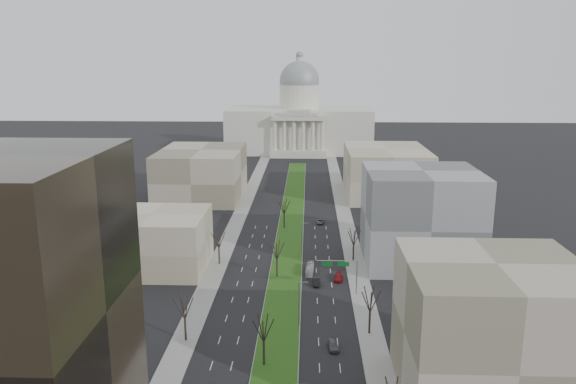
% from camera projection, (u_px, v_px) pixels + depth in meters
% --- Properties ---
extents(ground, '(600.00, 600.00, 0.00)m').
position_uv_depth(ground, '(291.00, 228.00, 173.75)').
color(ground, black).
rests_on(ground, ground).
extents(median, '(8.00, 222.03, 0.20)m').
position_uv_depth(median, '(291.00, 229.00, 172.74)').
color(median, '#999993').
rests_on(median, ground).
extents(sidewalk_left, '(5.00, 330.00, 0.15)m').
position_uv_depth(sidewalk_left, '(222.00, 254.00, 150.05)').
color(sidewalk_left, gray).
rests_on(sidewalk_left, ground).
extents(sidewalk_right, '(5.00, 330.00, 0.15)m').
position_uv_depth(sidewalk_right, '(353.00, 256.00, 148.81)').
color(sidewalk_right, gray).
rests_on(sidewalk_right, ground).
extents(capitol, '(80.00, 46.00, 55.00)m').
position_uv_depth(capitol, '(299.00, 122.00, 315.38)').
color(capitol, beige).
rests_on(capitol, ground).
extents(building_beige_left, '(26.00, 22.00, 14.00)m').
position_uv_depth(building_beige_left, '(153.00, 241.00, 139.28)').
color(building_beige_left, tan).
rests_on(building_beige_left, ground).
extents(building_tan_right, '(26.00, 24.00, 22.00)m').
position_uv_depth(building_tan_right, '(491.00, 332.00, 84.48)').
color(building_tan_right, gray).
rests_on(building_tan_right, ground).
extents(building_grey_right, '(28.00, 26.00, 24.00)m').
position_uv_depth(building_grey_right, '(421.00, 217.00, 142.54)').
color(building_grey_right, slate).
rests_on(building_grey_right, ground).
extents(building_far_left, '(30.00, 40.00, 18.00)m').
position_uv_depth(building_far_left, '(202.00, 173.00, 211.79)').
color(building_far_left, gray).
rests_on(building_far_left, ground).
extents(building_far_right, '(30.00, 40.00, 18.00)m').
position_uv_depth(building_far_right, '(386.00, 172.00, 214.16)').
color(building_far_right, tan).
rests_on(building_far_right, ground).
extents(tree_left_mid, '(5.40, 5.40, 9.72)m').
position_uv_depth(tree_left_mid, '(184.00, 306.00, 102.75)').
color(tree_left_mid, black).
rests_on(tree_left_mid, ground).
extents(tree_left_far, '(5.28, 5.28, 9.50)m').
position_uv_depth(tree_left_far, '(219.00, 239.00, 141.67)').
color(tree_left_far, black).
rests_on(tree_left_far, ground).
extents(tree_right_mid, '(5.52, 5.52, 9.94)m').
position_uv_depth(tree_right_mid, '(370.00, 299.00, 105.37)').
color(tree_right_mid, black).
rests_on(tree_right_mid, ground).
extents(tree_right_far, '(5.04, 5.04, 9.07)m').
position_uv_depth(tree_right_far, '(354.00, 236.00, 144.40)').
color(tree_right_far, black).
rests_on(tree_right_far, ground).
extents(tree_median_a, '(5.40, 5.40, 9.72)m').
position_uv_depth(tree_median_a, '(264.00, 328.00, 94.43)').
color(tree_median_a, black).
rests_on(tree_median_a, ground).
extents(tree_median_b, '(5.40, 5.40, 9.72)m').
position_uv_depth(tree_median_b, '(277.00, 249.00, 133.31)').
color(tree_median_b, black).
rests_on(tree_median_b, ground).
extents(tree_median_c, '(5.40, 5.40, 9.72)m').
position_uv_depth(tree_median_c, '(284.00, 206.00, 172.20)').
color(tree_median_c, black).
rests_on(tree_median_c, ground).
extents(streetlamp_median_b, '(1.90, 0.20, 9.16)m').
position_uv_depth(streetlamp_median_b, '(299.00, 303.00, 109.31)').
color(streetlamp_median_b, gray).
rests_on(streetlamp_median_b, ground).
extents(streetlamp_median_c, '(1.90, 0.20, 9.16)m').
position_uv_depth(streetlamp_median_c, '(302.00, 239.00, 148.20)').
color(streetlamp_median_c, gray).
rests_on(streetlamp_median_c, ground).
extents(mast_arm_signs, '(9.12, 0.24, 8.09)m').
position_uv_depth(mast_arm_signs, '(345.00, 269.00, 123.27)').
color(mast_arm_signs, gray).
rests_on(mast_arm_signs, ground).
extents(car_grey_near, '(2.14, 4.48, 1.48)m').
position_uv_depth(car_grey_near, '(333.00, 345.00, 101.32)').
color(car_grey_near, '#4D5054').
rests_on(car_grey_near, ground).
extents(car_black, '(1.67, 4.56, 1.49)m').
position_uv_depth(car_black, '(316.00, 282.00, 129.98)').
color(car_black, black).
rests_on(car_black, ground).
extents(car_red, '(2.53, 4.95, 1.37)m').
position_uv_depth(car_red, '(338.00, 277.00, 132.79)').
color(car_red, maroon).
rests_on(car_red, ground).
extents(car_grey_far, '(2.72, 4.87, 1.29)m').
position_uv_depth(car_grey_far, '(321.00, 221.00, 178.53)').
color(car_grey_far, '#54595C').
rests_on(car_grey_far, ground).
extents(box_van, '(2.23, 7.66, 2.11)m').
position_uv_depth(box_van, '(310.00, 269.00, 137.12)').
color(box_van, silver).
rests_on(box_van, ground).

